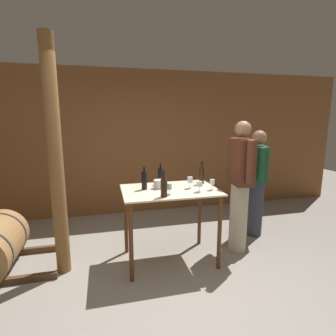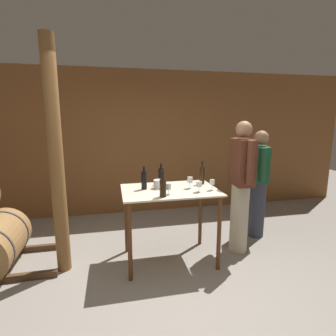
{
  "view_description": "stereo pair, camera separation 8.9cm",
  "coord_description": "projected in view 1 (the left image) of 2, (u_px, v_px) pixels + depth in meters",
  "views": [
    {
      "loc": [
        -0.76,
        -2.42,
        1.82
      ],
      "look_at": [
        0.02,
        0.72,
        1.2
      ],
      "focal_mm": 28.0,
      "sensor_mm": 36.0,
      "label": 1
    },
    {
      "loc": [
        -0.67,
        -2.44,
        1.82
      ],
      "look_at": [
        0.02,
        0.72,
        1.2
      ],
      "focal_mm": 28.0,
      "sensor_mm": 36.0,
      "label": 2
    }
  ],
  "objects": [
    {
      "name": "wine_bottle_right",
      "position": [
        202.0,
        175.0,
        3.49
      ],
      "size": [
        0.07,
        0.07,
        0.31
      ],
      "color": "black",
      "rests_on": "tasting_table"
    },
    {
      "name": "wine_bottle_left",
      "position": [
        164.0,
        187.0,
        2.91
      ],
      "size": [
        0.08,
        0.08,
        0.3
      ],
      "color": "black",
      "rests_on": "tasting_table"
    },
    {
      "name": "ice_bucket",
      "position": [
        159.0,
        184.0,
        3.28
      ],
      "size": [
        0.13,
        0.13,
        0.11
      ],
      "color": "silver",
      "rests_on": "tasting_table"
    },
    {
      "name": "wine_glass_far_side",
      "position": [
        212.0,
        182.0,
        3.2
      ],
      "size": [
        0.06,
        0.06,
        0.13
      ],
      "color": "silver",
      "rests_on": "tasting_table"
    },
    {
      "name": "person_host",
      "position": [
        256.0,
        181.0,
        4.01
      ],
      "size": [
        0.34,
        0.56,
        1.64
      ],
      "color": "#333847",
      "rests_on": "ground_plane"
    },
    {
      "name": "wine_glass_near_left",
      "position": [
        169.0,
        187.0,
        3.0
      ],
      "size": [
        0.07,
        0.07,
        0.13
      ],
      "color": "silver",
      "rests_on": "tasting_table"
    },
    {
      "name": "wooden_post",
      "position": [
        56.0,
        161.0,
        2.93
      ],
      "size": [
        0.16,
        0.16,
        2.7
      ],
      "color": "brown",
      "rests_on": "ground_plane"
    },
    {
      "name": "back_wall",
      "position": [
        144.0,
        143.0,
        5.0
      ],
      "size": [
        8.4,
        0.05,
        2.7
      ],
      "color": "brown",
      "rests_on": "ground_plane"
    },
    {
      "name": "wine_glass_near_center",
      "position": [
        190.0,
        180.0,
        3.27
      ],
      "size": [
        0.07,
        0.07,
        0.15
      ],
      "color": "silver",
      "rests_on": "tasting_table"
    },
    {
      "name": "ground_plane",
      "position": [
        182.0,
        289.0,
        2.83
      ],
      "size": [
        14.0,
        14.0,
        0.0
      ],
      "primitive_type": "plane",
      "color": "gray"
    },
    {
      "name": "wine_bottle_center",
      "position": [
        161.0,
        176.0,
        3.49
      ],
      "size": [
        0.07,
        0.07,
        0.28
      ],
      "color": "black",
      "rests_on": "tasting_table"
    },
    {
      "name": "tasting_table",
      "position": [
        170.0,
        202.0,
        3.27
      ],
      "size": [
        1.18,
        0.79,
        0.95
      ],
      "color": "beige",
      "rests_on": "ground_plane"
    },
    {
      "name": "person_visitor_with_scarf",
      "position": [
        240.0,
        184.0,
        3.5
      ],
      "size": [
        0.25,
        0.59,
        1.78
      ],
      "color": "#B7AD93",
      "rests_on": "ground_plane"
    },
    {
      "name": "wine_bottle_far_left",
      "position": [
        144.0,
        180.0,
        3.22
      ],
      "size": [
        0.07,
        0.07,
        0.29
      ],
      "color": "black",
      "rests_on": "tasting_table"
    },
    {
      "name": "wine_glass_near_right",
      "position": [
        199.0,
        184.0,
        3.12
      ],
      "size": [
        0.07,
        0.07,
        0.13
      ],
      "color": "silver",
      "rests_on": "tasting_table"
    }
  ]
}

